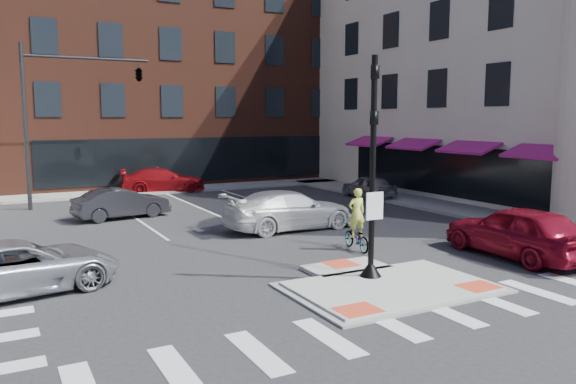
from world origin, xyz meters
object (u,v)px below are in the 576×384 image
silver_suv (21,267)px  cyclist (356,229)px  red_sedan (518,231)px  bg_car_red (163,180)px  white_pickup (290,210)px  bg_car_silver (369,187)px  bg_car_dark (122,203)px

silver_suv → cyclist: size_ratio=2.33×
red_sedan → cyclist: bearing=-37.7°
red_sedan → bg_car_red: red_sedan is taller
red_sedan → bg_car_red: (-5.64, 21.22, -0.13)m
white_pickup → bg_car_red: bearing=4.3°
bg_car_silver → white_pickup: bearing=38.8°
bg_car_red → bg_car_silver: bearing=-119.3°
silver_suv → red_sedan: (14.27, -3.44, 0.17)m
cyclist → red_sedan: bearing=147.8°
red_sedan → bg_car_silver: bearing=-103.9°
white_pickup → bg_car_dark: white_pickup is taller
bg_car_dark → bg_car_red: 8.94m
bg_car_silver → bg_car_red: 12.36m
bg_car_red → cyclist: cyclist is taller
bg_car_silver → cyclist: cyclist is taller
white_pickup → bg_car_silver: size_ratio=1.42×
silver_suv → cyclist: cyclist is taller
bg_car_silver → bg_car_red: size_ratio=0.77×
red_sedan → bg_car_silver: red_sedan is taller
silver_suv → bg_car_dark: 10.83m
silver_suv → white_pickup: (9.98, 4.05, 0.10)m
bg_car_red → white_pickup: bearing=-163.5°
silver_suv → bg_car_silver: size_ratio=1.29×
white_pickup → bg_car_red: (-1.34, 13.73, -0.07)m
bg_car_red → cyclist: bearing=-163.8°
bg_car_dark → bg_car_silver: (13.52, -0.04, -0.03)m
bg_car_silver → cyclist: bearing=55.4°
silver_suv → bg_car_red: bg_car_red is taller
bg_car_red → cyclist: size_ratio=2.35×
bg_car_dark → cyclist: cyclist is taller
cyclist → white_pickup: bearing=-78.1°
white_pickup → cyclist: cyclist is taller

